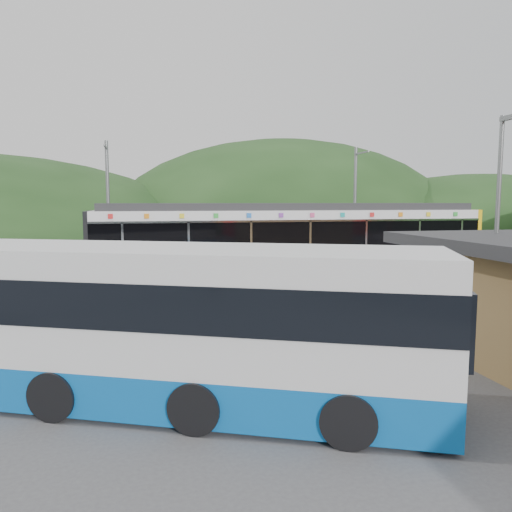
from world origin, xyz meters
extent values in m
plane|color=#4C4C4F|center=(0.00, 0.00, 0.00)|extent=(120.00, 120.00, 0.00)
ellipsoid|color=#1E3D19|center=(16.00, 54.00, 0.00)|extent=(52.00, 39.00, 26.00)
ellipsoid|color=#1E3D19|center=(45.00, 48.00, 0.00)|extent=(44.00, 33.00, 16.00)
cube|color=#9E9E99|center=(0.00, 3.30, 0.15)|extent=(26.00, 3.20, 0.30)
cube|color=yellow|center=(0.00, 2.00, 0.30)|extent=(26.00, 0.10, 0.01)
cube|color=black|center=(-3.67, 6.00, 0.30)|extent=(3.20, 2.20, 0.56)
cube|color=black|center=(8.33, 6.00, 0.30)|extent=(3.20, 2.20, 0.56)
cube|color=silver|center=(2.33, 6.00, 1.04)|extent=(20.00, 2.90, 0.92)
cube|color=black|center=(2.33, 6.00, 2.23)|extent=(20.00, 2.96, 1.45)
cube|color=silver|center=(2.33, 4.50, 1.55)|extent=(20.00, 0.05, 0.10)
cube|color=silver|center=(2.33, 4.50, 2.90)|extent=(20.00, 0.05, 0.10)
cube|color=silver|center=(2.33, 6.00, 3.17)|extent=(20.00, 2.90, 0.45)
cube|color=#2D2D30|center=(2.33, 6.00, 3.58)|extent=(19.40, 2.50, 0.36)
cube|color=yellow|center=(12.45, 6.00, 1.90)|extent=(0.24, 2.92, 3.00)
cube|color=black|center=(-7.77, 6.00, 1.90)|extent=(0.20, 2.92, 3.00)
cube|color=silver|center=(-6.17, 4.50, 2.23)|extent=(0.10, 0.05, 1.35)
cube|color=silver|center=(-3.17, 4.50, 2.23)|extent=(0.10, 0.05, 1.35)
cube|color=silver|center=(-0.17, 4.50, 2.23)|extent=(0.10, 0.05, 1.35)
cube|color=silver|center=(2.83, 4.50, 2.23)|extent=(0.10, 0.05, 1.35)
cube|color=silver|center=(5.83, 4.50, 2.23)|extent=(0.10, 0.05, 1.35)
cube|color=silver|center=(8.83, 4.50, 2.23)|extent=(0.10, 0.05, 1.35)
cube|color=silver|center=(11.33, 4.50, 2.23)|extent=(0.10, 0.05, 1.35)
cube|color=red|center=(-6.67, 4.51, 3.18)|extent=(0.22, 0.04, 0.22)
cube|color=orange|center=(-5.07, 4.51, 3.18)|extent=(0.22, 0.04, 0.22)
cube|color=yellow|center=(-3.47, 4.51, 3.18)|extent=(0.22, 0.04, 0.22)
cube|color=green|center=(-1.87, 4.51, 3.18)|extent=(0.22, 0.04, 0.22)
cube|color=blue|center=(-0.27, 4.51, 3.18)|extent=(0.22, 0.04, 0.22)
cube|color=purple|center=(1.33, 4.51, 3.18)|extent=(0.22, 0.04, 0.22)
cube|color=#E54C8C|center=(2.93, 4.51, 3.18)|extent=(0.22, 0.04, 0.22)
cube|color=#19A5A5|center=(4.53, 4.51, 3.18)|extent=(0.22, 0.04, 0.22)
cube|color=red|center=(6.13, 4.51, 3.18)|extent=(0.22, 0.04, 0.22)
cube|color=orange|center=(7.73, 4.51, 3.18)|extent=(0.22, 0.04, 0.22)
cube|color=yellow|center=(9.33, 4.51, 3.18)|extent=(0.22, 0.04, 0.22)
cube|color=green|center=(10.93, 4.51, 3.18)|extent=(0.22, 0.04, 0.22)
cylinder|color=slate|center=(-7.00, 8.60, 3.50)|extent=(0.18, 0.18, 7.00)
cube|color=slate|center=(-7.00, 7.80, 6.60)|extent=(0.08, 1.80, 0.08)
cylinder|color=slate|center=(7.00, 8.60, 3.50)|extent=(0.18, 0.18, 7.00)
cube|color=slate|center=(7.00, 7.80, 6.60)|extent=(0.08, 1.80, 0.08)
cube|color=#0C5FB9|center=(-5.23, -9.35, 0.50)|extent=(11.07, 6.81, 0.80)
cube|color=silver|center=(-5.23, -9.35, 1.30)|extent=(11.07, 6.81, 0.80)
cube|color=black|center=(-5.23, -9.35, 2.10)|extent=(11.08, 6.85, 0.80)
cube|color=silver|center=(-5.23, -9.35, 2.75)|extent=(11.07, 6.81, 0.50)
cylinder|color=black|center=(-6.42, -8.81, 0.45)|extent=(1.90, 2.76, 0.90)
cylinder|color=black|center=(-4.05, -9.88, 0.45)|extent=(1.90, 2.76, 0.90)
cylinder|color=black|center=(-1.77, -10.91, 0.45)|extent=(1.90, 2.76, 0.90)
cylinder|color=slate|center=(4.06, -7.23, 3.06)|extent=(0.12, 0.12, 6.12)
camera|label=1|loc=(-5.33, -18.91, 3.85)|focal=35.00mm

